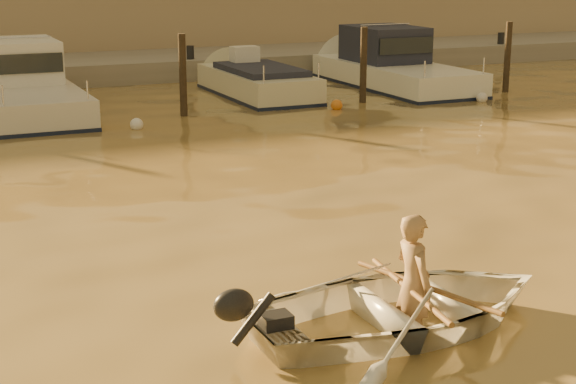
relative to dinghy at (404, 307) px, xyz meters
name	(u,v)px	position (x,y,z in m)	size (l,w,h in m)	color
dinghy	(404,307)	(0.00, 0.00, 0.00)	(2.44, 3.41, 0.71)	silver
person	(413,284)	(0.10, 0.00, 0.23)	(0.56, 0.37, 1.54)	#9D774E
outboard_motor	(274,327)	(-1.50, -0.01, 0.05)	(0.90, 0.40, 0.70)	black
oar_port	(425,287)	(0.25, 0.00, 0.19)	(0.06, 0.06, 2.10)	brown
oar_starboard	(409,289)	(0.05, 0.00, 0.19)	(0.06, 0.06, 2.10)	brown
moored_boat_2	(25,87)	(-1.67, 15.40, 0.39)	(2.26, 7.57, 1.75)	silver
moored_boat_3	(258,88)	(4.62, 15.40, -0.01)	(1.92, 5.60, 0.95)	beige
moored_boat_4	(395,66)	(9.06, 15.40, 0.39)	(2.36, 7.23, 1.75)	white
piling_2	(183,79)	(1.77, 13.20, 0.67)	(0.18, 0.18, 2.20)	#2D2319
piling_3	(363,69)	(6.77, 13.20, 0.67)	(0.18, 0.18, 2.20)	#2D2319
piling_4	(507,61)	(11.47, 13.20, 0.67)	(0.18, 0.18, 2.20)	#2D2319
fender_c	(137,125)	(0.27, 12.02, -0.13)	(0.30, 0.30, 0.30)	silver
fender_d	(337,105)	(5.64, 12.53, -0.13)	(0.30, 0.30, 0.30)	orange
fender_e	(482,98)	(9.77, 12.01, -0.13)	(0.30, 0.30, 0.30)	silver
quay	(117,73)	(1.97, 20.90, -0.08)	(52.00, 4.00, 1.00)	gray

